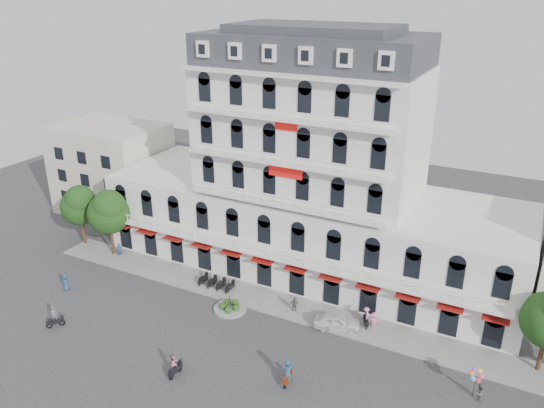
{
  "coord_description": "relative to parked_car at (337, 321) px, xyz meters",
  "views": [
    {
      "loc": [
        20.45,
        -30.9,
        29.47
      ],
      "look_at": [
        -0.47,
        10.0,
        10.17
      ],
      "focal_mm": 35.0,
      "sensor_mm": 36.0,
      "label": 1
    }
  ],
  "objects": [
    {
      "name": "tree_west_inner",
      "position": [
        -28.22,
        1.56,
        4.95
      ],
      "size": [
        4.76,
        4.76,
        8.25
      ],
      "color": "#382314",
      "rests_on": "ground"
    },
    {
      "name": "rider_southwest",
      "position": [
        -9.37,
        -11.91,
        0.25
      ],
      "size": [
        0.59,
        1.7,
        1.98
      ],
      "rotation": [
        0.0,
        0.0,
        1.55
      ],
      "color": "black",
      "rests_on": "ground"
    },
    {
      "name": "pedestrian_left",
      "position": [
        -27.27,
        -6.52,
        0.15
      ],
      "size": [
        0.9,
        0.62,
        1.77
      ],
      "primitive_type": "imported",
      "rotation": [
        0.0,
        0.0,
        -0.07
      ],
      "color": "navy",
      "rests_on": "ground"
    },
    {
      "name": "traffic_island",
      "position": [
        -10.27,
        -1.92,
        -0.47
      ],
      "size": [
        3.2,
        3.2,
        1.6
      ],
      "color": "gray",
      "rests_on": "ground"
    },
    {
      "name": "balloon_vendor",
      "position": [
        12.63,
        -3.5,
        0.6
      ],
      "size": [
        1.3,
        1.22,
        2.45
      ],
      "color": "#57565E",
      "rests_on": "ground"
    },
    {
      "name": "parked_car",
      "position": [
        0.0,
        0.0,
        0.0
      ],
      "size": [
        4.62,
        3.01,
        1.46
      ],
      "primitive_type": "imported",
      "rotation": [
        0.0,
        0.0,
        1.9
      ],
      "color": "white",
      "rests_on": "ground"
    },
    {
      "name": "parked_scooter_row",
      "position": [
        -13.62,
        0.88,
        -0.73
      ],
      "size": [
        4.4,
        1.8,
        1.1
      ],
      "primitive_type": null,
      "color": "black",
      "rests_on": "ground"
    },
    {
      "name": "pedestrian_mid",
      "position": [
        -4.51,
        0.54,
        0.11
      ],
      "size": [
        1.06,
        0.63,
        1.68
      ],
      "primitive_type": "imported",
      "rotation": [
        0.0,
        0.0,
        3.38
      ],
      "color": "#515258",
      "rests_on": "ground"
    },
    {
      "name": "pedestrian_right",
      "position": [
        3.02,
        1.58,
        0.1
      ],
      "size": [
        1.16,
        0.78,
        1.66
      ],
      "primitive_type": "imported",
      "rotation": [
        0.0,
        0.0,
        3.31
      ],
      "color": "pink",
      "rests_on": "ground"
    },
    {
      "name": "tree_west_outer",
      "position": [
        -33.22,
        2.06,
        4.62
      ],
      "size": [
        4.5,
        4.48,
        7.76
      ],
      "color": "#382314",
      "rests_on": "ground"
    },
    {
      "name": "flank_building_west",
      "position": [
        -37.27,
        12.08,
        5.27
      ],
      "size": [
        14.0,
        10.0,
        12.0
      ],
      "primitive_type": "cube",
      "color": "beige",
      "rests_on": "ground"
    },
    {
      "name": "ground",
      "position": [
        -7.27,
        -7.92,
        -0.73
      ],
      "size": [
        120.0,
        120.0,
        0.0
      ],
      "primitive_type": "plane",
      "color": "#38383A",
      "rests_on": "ground"
    },
    {
      "name": "sidewalk",
      "position": [
        -7.27,
        1.08,
        -0.65
      ],
      "size": [
        53.0,
        4.0,
        0.16
      ],
      "primitive_type": "cube",
      "color": "gray",
      "rests_on": "ground"
    },
    {
      "name": "rider_east",
      "position": [
        -0.86,
        -8.66,
        0.44
      ],
      "size": [
        0.68,
        1.7,
        2.32
      ],
      "rotation": [
        0.0,
        0.0,
        1.67
      ],
      "color": "maroon",
      "rests_on": "ground"
    },
    {
      "name": "rider_center",
      "position": [
        2.26,
        1.58,
        0.31
      ],
      "size": [
        0.93,
        1.6,
        2.01
      ],
      "rotation": [
        0.0,
        0.0,
        5.13
      ],
      "color": "black",
      "rests_on": "ground"
    },
    {
      "name": "rider_west",
      "position": [
        -23.21,
        -11.61,
        0.25
      ],
      "size": [
        1.22,
        1.39,
        2.18
      ],
      "rotation": [
        0.0,
        0.0,
        0.89
      ],
      "color": "black",
      "rests_on": "ground"
    },
    {
      "name": "main_building",
      "position": [
        -7.27,
        10.07,
        9.23
      ],
      "size": [
        45.0,
        15.0,
        25.8
      ],
      "color": "silver",
      "rests_on": "ground"
    },
    {
      "name": "pedestrian_far",
      "position": [
        -27.27,
        1.58,
        0.08
      ],
      "size": [
        0.66,
        0.71,
        1.63
      ],
      "primitive_type": "imported",
      "rotation": [
        0.0,
        0.0,
        0.96
      ],
      "color": "navy",
      "rests_on": "ground"
    }
  ]
}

